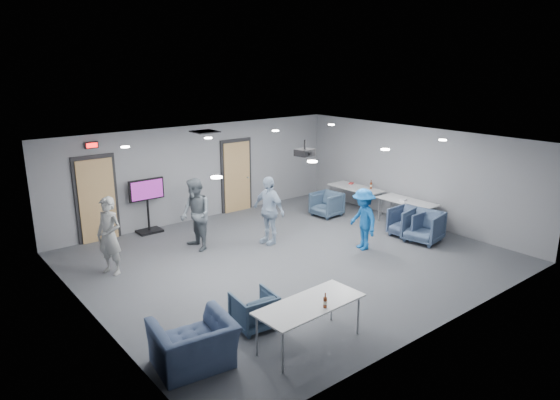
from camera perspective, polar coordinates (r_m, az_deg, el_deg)
floor at (r=11.66m, az=1.14°, el=-6.65°), size 9.00×9.00×0.00m
ceiling at (r=10.93m, az=1.22°, el=6.57°), size 9.00×9.00×0.00m
wall_back at (r=14.43m, az=-9.08°, el=3.14°), size 9.00×0.02×2.70m
wall_front at (r=8.70m, az=18.41°, el=-5.87°), size 9.00×0.02×2.70m
wall_left at (r=9.15m, az=-21.07°, el=-5.07°), size 0.02×8.00×2.70m
wall_right at (r=14.44m, az=15.03°, el=2.81°), size 0.02×8.00×2.70m
door_left at (r=13.27m, az=-20.20°, el=0.02°), size 1.06×0.17×2.24m
door_right at (r=15.06m, az=-4.98°, el=2.71°), size 1.06×0.17×2.24m
exit_sign at (r=12.97m, az=-20.74°, el=5.88°), size 0.32×0.08×0.16m
hvac_diffuser at (r=12.92m, az=-8.58°, el=7.74°), size 0.60×0.60×0.03m
downlights at (r=10.93m, az=1.22°, el=6.49°), size 6.18×3.78×0.02m
person_a at (r=11.18m, az=-18.93°, el=-3.90°), size 0.63×0.73×1.70m
person_b at (r=12.07m, az=-9.61°, el=-1.67°), size 0.70×0.88×1.75m
person_c at (r=12.34m, az=-1.32°, el=-1.17°), size 0.54×1.05×1.71m
person_d at (r=12.14m, az=9.48°, el=-2.19°), size 0.80×1.09×1.50m
chair_right_a at (r=14.70m, az=5.34°, el=-0.49°), size 0.83×0.81×0.71m
chair_right_b at (r=13.36m, az=14.43°, el=-2.49°), size 0.87×0.84×0.76m
chair_right_c at (r=13.06m, az=16.06°, el=-2.95°), size 1.01×1.00×0.79m
chair_front_a at (r=8.73m, az=-2.98°, el=-12.46°), size 0.75×0.77×0.63m
chair_front_b at (r=7.79m, az=-9.87°, el=-15.96°), size 1.26×1.14×0.74m
table_right_a at (r=15.25m, az=8.66°, el=1.26°), size 0.72×1.74×0.73m
table_right_b at (r=14.09m, az=14.32°, el=-0.27°), size 0.69×1.66×0.73m
table_front_left at (r=8.07m, az=3.43°, el=-11.97°), size 1.86×0.84×0.73m
bottle_front at (r=7.90m, az=5.17°, el=-11.55°), size 0.06×0.06×0.25m
bottle_right at (r=15.14m, az=10.36°, el=1.65°), size 0.07×0.07×0.27m
snack_box at (r=15.65m, az=8.13°, el=1.90°), size 0.21×0.18×0.04m
wrapper at (r=14.05m, az=13.91°, el=0.02°), size 0.23×0.18×0.05m
tv_stand at (r=13.57m, az=-14.91°, el=-0.27°), size 0.95×0.45×1.46m
projector at (r=11.46m, az=2.84°, el=5.47°), size 0.44×0.40×0.37m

